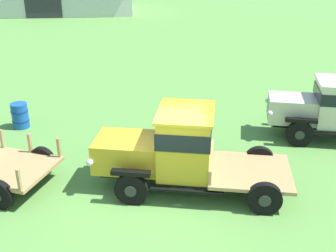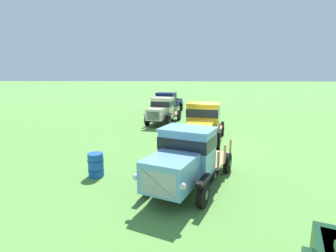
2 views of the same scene
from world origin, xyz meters
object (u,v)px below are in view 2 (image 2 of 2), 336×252
(vintage_truck_back_of_row, at_px, (167,102))
(oil_drum_beside_row, at_px, (96,165))
(vintage_truck_second_in_line, at_px, (185,158))
(vintage_truck_midrow_center, at_px, (203,122))
(vintage_truck_far_side, at_px, (162,110))

(vintage_truck_back_of_row, bearing_deg, oil_drum_beside_row, 173.87)
(oil_drum_beside_row, bearing_deg, vintage_truck_second_in_line, -106.36)
(vintage_truck_midrow_center, relative_size, oil_drum_beside_row, 6.08)
(vintage_truck_second_in_line, distance_m, vintage_truck_midrow_center, 6.52)
(vintage_truck_far_side, bearing_deg, vintage_truck_back_of_row, -0.66)
(vintage_truck_second_in_line, xyz_separation_m, vintage_truck_back_of_row, (18.24, 1.65, -0.05))
(vintage_truck_second_in_line, height_order, vintage_truck_back_of_row, vintage_truck_second_in_line)
(vintage_truck_midrow_center, height_order, oil_drum_beside_row, vintage_truck_midrow_center)
(vintage_truck_far_side, relative_size, vintage_truck_back_of_row, 0.94)
(vintage_truck_second_in_line, bearing_deg, vintage_truck_midrow_center, -9.75)
(vintage_truck_second_in_line, distance_m, vintage_truck_far_side, 12.12)
(vintage_truck_second_in_line, distance_m, oil_drum_beside_row, 3.71)
(vintage_truck_far_side, height_order, vintage_truck_back_of_row, vintage_truck_far_side)
(vintage_truck_midrow_center, bearing_deg, oil_drum_beside_row, 139.53)
(vintage_truck_far_side, bearing_deg, vintage_truck_second_in_line, -171.83)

